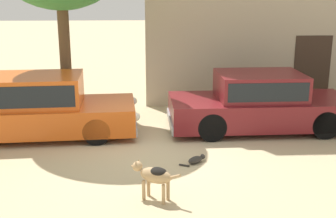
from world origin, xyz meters
The scene contains 5 objects.
ground_plane centered at (0.00, 0.00, 0.00)m, with size 80.00×80.00×0.00m, color tan.
parked_sedan_nearest centered at (-2.58, 1.20, 0.73)m, with size 4.70×2.12×1.48m.
parked_sedan_second centered at (2.79, 1.45, 0.71)m, with size 4.68×1.94×1.44m.
stray_dog_spotted centered at (0.09, -2.31, 0.45)m, with size 0.86×0.51×0.67m.
stray_cat centered at (0.96, -0.73, 0.07)m, with size 0.57×0.38×0.16m.
Camera 1 is at (0.01, -9.17, 3.47)m, focal length 47.55 mm.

